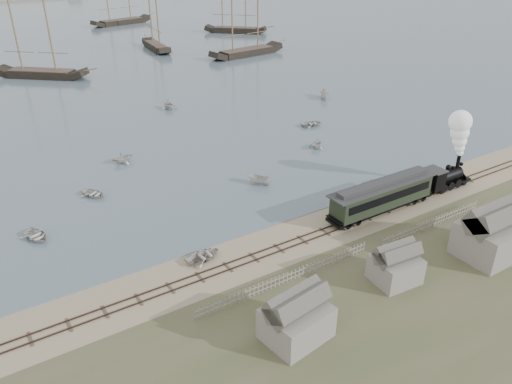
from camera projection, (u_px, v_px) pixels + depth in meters
ground at (299, 229)px, 54.34m from camera, size 600.00×600.00×0.00m
harbor_water at (20, 22)px, 181.81m from camera, size 600.00×336.00×0.06m
rail_track at (310, 237)px, 52.82m from camera, size 120.00×1.80×0.16m
picket_fence_west at (288, 282)px, 46.00m from camera, size 19.00×0.10×1.20m
picket_fence_east at (431, 227)px, 54.64m from camera, size 15.00×0.10×1.20m
shed_left at (296, 336)px, 39.84m from camera, size 5.00×4.00×4.10m
shed_mid at (393, 280)px, 46.29m from camera, size 4.00×3.50×3.60m
shed_right at (486, 254)px, 50.00m from camera, size 6.00×5.00×5.10m
locomotive at (456, 155)px, 61.43m from camera, size 7.66×2.86×9.55m
passenger_coach at (382, 195)px, 56.66m from camera, size 14.46×2.79×3.51m
beached_dinghy at (204, 256)px, 49.15m from camera, size 3.06×4.04×0.79m
rowboat_0 at (36, 236)px, 52.30m from camera, size 4.21×3.53×0.75m
rowboat_1 at (122, 157)px, 69.57m from camera, size 2.94×3.32×1.61m
rowboat_2 at (259, 180)px, 63.63m from camera, size 3.32×2.75×1.23m
rowboat_3 at (312, 124)px, 83.11m from camera, size 3.31×4.18×0.78m
rowboat_4 at (317, 144)px, 74.38m from camera, size 3.10×3.31×1.40m
rowboat_5 at (324, 94)px, 96.83m from camera, size 4.11×3.29×1.51m
rowboat_7 at (169, 104)px, 90.79m from camera, size 3.58×3.14×1.81m
rowboat_8 at (94, 194)px, 60.80m from camera, size 4.10×3.74×0.69m
schooner_2 at (33, 31)px, 106.63m from camera, size 18.79×17.18×20.00m
schooner_3 at (153, 12)px, 132.75m from camera, size 5.40×17.08×20.00m
schooner_4 at (246, 16)px, 126.76m from camera, size 22.10×7.61×20.00m
schooner_5 at (235, 0)px, 156.62m from camera, size 17.60×16.84×20.00m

